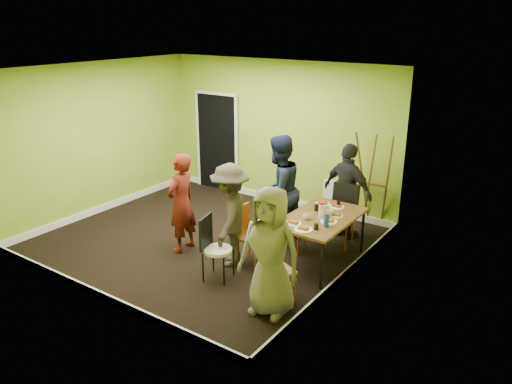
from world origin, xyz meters
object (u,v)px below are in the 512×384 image
dining_table (321,220)px  orange_bottle (328,209)px  blue_bottle (326,220)px  person_back_end (348,192)px  thermos (321,211)px  person_left_near (230,215)px  chair_bentwood (214,245)px  person_front_end (270,252)px  chair_left_far (287,218)px  easel (373,182)px  chair_front_end (273,266)px  chair_left_near (248,231)px  person_left_far (278,190)px  person_standing (181,203)px  chair_back_end (345,202)px

dining_table → orange_bottle: size_ratio=20.05×
blue_bottle → person_back_end: 1.42m
thermos → person_left_near: size_ratio=0.13×
orange_bottle → dining_table: bearing=-88.4°
chair_bentwood → person_front_end: (1.13, -0.28, 0.32)m
chair_left_far → easel: size_ratio=0.56×
chair_front_end → person_left_near: size_ratio=0.57×
easel → thermos: (-0.10, -1.70, 0.00)m
chair_left_near → orange_bottle: (0.89, 0.83, 0.28)m
person_left_far → person_front_end: 2.09m
orange_bottle → person_back_end: bearing=94.8°
easel → orange_bottle: easel is taller
chair_left_near → person_left_far: person_left_far is taller
dining_table → person_back_end: bearing=94.1°
chair_left_near → person_back_end: size_ratio=0.55×
chair_bentwood → easel: (1.13, 2.94, 0.34)m
thermos → person_standing: bearing=-158.2°
thermos → person_back_end: person_back_end is taller
dining_table → chair_front_end: chair_front_end is taller
chair_back_end → blue_bottle: bearing=96.8°
person_left_near → person_front_end: (1.20, -0.76, 0.05)m
dining_table → person_standing: size_ratio=0.94×
chair_front_end → easel: (0.11, 2.99, 0.35)m
dining_table → person_standing: 2.17m
chair_left_far → chair_left_near: size_ratio=1.07×
dining_table → chair_left_near: size_ratio=1.67×
dining_table → chair_left_far: bearing=169.1°
dining_table → person_front_end: 1.56m
blue_bottle → orange_bottle: blue_bottle is taller
chair_left_far → orange_bottle: chair_left_far is taller
orange_bottle → person_front_end: person_front_end is taller
dining_table → chair_bentwood: 1.63m
chair_front_end → easel: easel is taller
dining_table → chair_back_end: (-0.03, 0.89, 0.01)m
chair_back_end → orange_bottle: size_ratio=13.36×
blue_bottle → person_standing: person_standing is taller
easel → person_left_far: 1.74m
easel → person_front_end: bearing=-90.1°
chair_front_end → person_front_end: person_front_end is taller
chair_front_end → person_standing: bearing=-169.2°
chair_left_near → chair_back_end: 1.73m
chair_front_end → thermos: (0.00, 1.29, 0.35)m
chair_left_near → easel: 2.51m
thermos → person_left_near: person_left_near is taller
thermos → person_left_far: person_left_far is taller
person_left_near → chair_left_near: bearing=110.7°
person_front_end → orange_bottle: bearing=87.9°
thermos → person_left_near: 1.34m
thermos → person_back_end: bearing=94.9°
chair_back_end → blue_bottle: chair_back_end is taller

